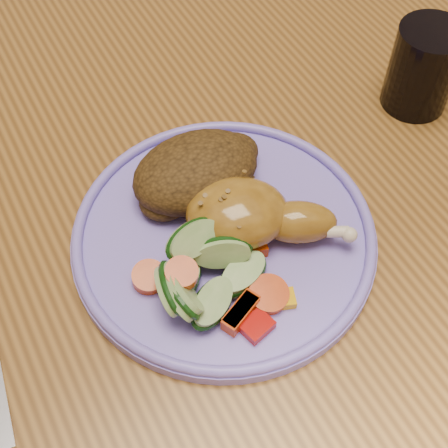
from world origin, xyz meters
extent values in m
plane|color=brown|center=(0.00, 0.00, 0.00)|extent=(4.00, 4.00, 0.00)
cube|color=brown|center=(0.00, 0.00, 0.73)|extent=(0.90, 1.40, 0.04)
cube|color=brown|center=(0.39, 0.64, 0.35)|extent=(0.06, 0.06, 0.71)
cube|color=#4C2D16|center=(0.00, 0.55, 0.43)|extent=(0.42, 0.42, 0.04)
cylinder|color=#4C2D16|center=(-0.18, 0.37, 0.21)|extent=(0.04, 0.04, 0.41)
cylinder|color=#4C2D16|center=(-0.18, 0.73, 0.21)|extent=(0.04, 0.04, 0.41)
cylinder|color=#4C2D16|center=(0.18, 0.37, 0.21)|extent=(0.04, 0.04, 0.41)
cylinder|color=#4C2D16|center=(0.18, 0.73, 0.21)|extent=(0.04, 0.04, 0.41)
cylinder|color=#7A68D8|center=(-0.06, -0.05, 0.76)|extent=(0.28, 0.28, 0.01)
torus|color=#7A68D8|center=(-0.06, -0.05, 0.77)|extent=(0.27, 0.27, 0.01)
ellipsoid|color=olive|center=(-0.04, -0.06, 0.79)|extent=(0.11, 0.10, 0.05)
ellipsoid|color=olive|center=(0.00, -0.09, 0.78)|extent=(0.08, 0.07, 0.04)
sphere|color=beige|center=(0.03, -0.12, 0.78)|extent=(0.01, 0.01, 0.01)
ellipsoid|color=#432C10|center=(-0.05, 0.01, 0.78)|extent=(0.12, 0.09, 0.05)
ellipsoid|color=#432C10|center=(-0.01, 0.02, 0.78)|extent=(0.06, 0.05, 0.03)
ellipsoid|color=#432C10|center=(-0.09, 0.00, 0.77)|extent=(0.05, 0.05, 0.03)
cube|color=#A50A05|center=(-0.08, -0.15, 0.77)|extent=(0.03, 0.03, 0.01)
cube|color=#E5A507|center=(-0.05, -0.14, 0.77)|extent=(0.03, 0.02, 0.01)
cube|color=#D03C06|center=(-0.09, -0.14, 0.77)|extent=(0.04, 0.03, 0.01)
cube|color=#D03C06|center=(-0.05, -0.08, 0.77)|extent=(0.03, 0.02, 0.01)
cylinder|color=#D03C06|center=(-0.12, -0.09, 0.80)|extent=(0.03, 0.03, 0.02)
cylinder|color=#D03C06|center=(-0.06, -0.13, 0.77)|extent=(0.03, 0.04, 0.02)
cylinder|color=#D03C06|center=(-0.14, -0.07, 0.77)|extent=(0.03, 0.03, 0.02)
cube|color=#D03C06|center=(-0.08, -0.13, 0.77)|extent=(0.04, 0.03, 0.01)
cylinder|color=#9DB978|center=(-0.13, -0.10, 0.79)|extent=(0.05, 0.05, 0.05)
cylinder|color=#9DB978|center=(-0.09, -0.07, 0.80)|extent=(0.06, 0.05, 0.04)
cylinder|color=#9DB978|center=(-0.07, -0.10, 0.77)|extent=(0.06, 0.06, 0.02)
cylinder|color=#9DB978|center=(-0.07, -0.08, 0.78)|extent=(0.06, 0.05, 0.05)
cylinder|color=#9DB978|center=(-0.11, -0.08, 0.77)|extent=(0.07, 0.07, 0.02)
cylinder|color=#9DB978|center=(-0.10, -0.12, 0.77)|extent=(0.07, 0.07, 0.03)
cylinder|color=#9DB978|center=(-0.12, -0.10, 0.79)|extent=(0.04, 0.05, 0.05)
cylinder|color=black|center=(0.21, 0.01, 0.80)|extent=(0.07, 0.07, 0.09)
camera|label=1|loc=(-0.21, -0.33, 1.23)|focal=50.00mm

